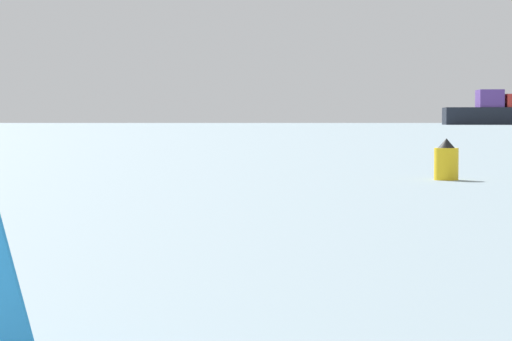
{
  "coord_description": "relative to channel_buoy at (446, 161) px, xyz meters",
  "views": [
    {
      "loc": [
        9.13,
        -10.0,
        3.14
      ],
      "look_at": [
        1.7,
        20.17,
        1.73
      ],
      "focal_mm": 79.31,
      "sensor_mm": 36.0,
      "label": 1
    }
  ],
  "objects": [
    {
      "name": "channel_buoy",
      "position": [
        0.0,
        0.0,
        0.0
      ],
      "size": [
        1.26,
        1.26,
        2.16
      ],
      "color": "yellow",
      "rests_on": "ground_plane"
    }
  ]
}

